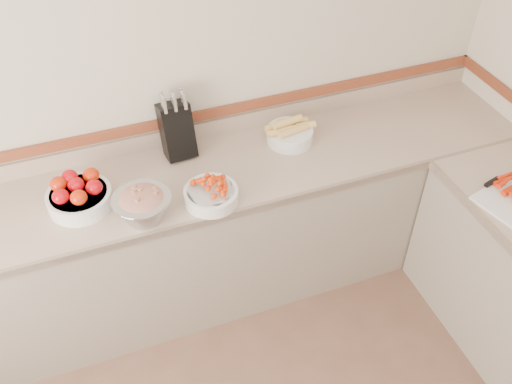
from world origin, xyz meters
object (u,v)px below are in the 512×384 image
object	(u,v)px
knife_block	(177,129)
rhubarb_bowl	(143,205)
corn_bowl	(290,133)
tomato_bowl	(79,195)
cherry_tomato_bowl	(211,194)

from	to	relation	value
knife_block	rhubarb_bowl	world-z (taller)	knife_block
knife_block	corn_bowl	world-z (taller)	knife_block
knife_block	tomato_bowl	size ratio (longest dim) A/B	1.23
corn_bowl	rhubarb_bowl	world-z (taller)	rhubarb_bowl
cherry_tomato_bowl	knife_block	bearing A→B (deg)	96.80
knife_block	cherry_tomato_bowl	world-z (taller)	knife_block
knife_block	corn_bowl	distance (m)	0.63
corn_bowl	rhubarb_bowl	distance (m)	0.95
tomato_bowl	rhubarb_bowl	xyz separation A→B (m)	(0.27, -0.20, 0.02)
knife_block	corn_bowl	xyz separation A→B (m)	(0.61, -0.11, -0.10)
tomato_bowl	corn_bowl	distance (m)	1.17
corn_bowl	rhubarb_bowl	bearing A→B (deg)	-160.46
tomato_bowl	cherry_tomato_bowl	xyz separation A→B (m)	(0.61, -0.20, -0.02)
knife_block	tomato_bowl	world-z (taller)	knife_block
tomato_bowl	cherry_tomato_bowl	bearing A→B (deg)	-17.94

